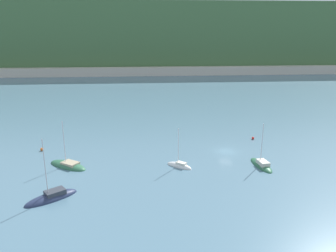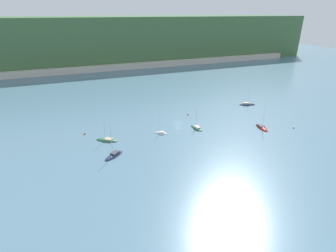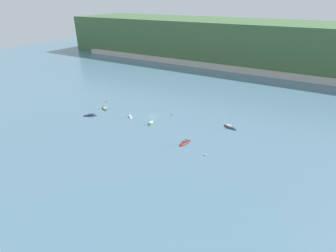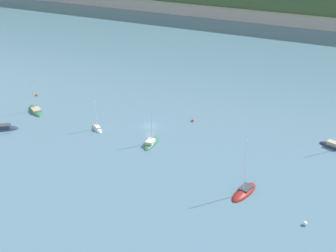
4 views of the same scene
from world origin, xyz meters
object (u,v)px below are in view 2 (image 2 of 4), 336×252
at_px(sailboat_1, 262,128).
at_px(sailboat_3, 196,128).
at_px(sailboat_5, 114,156).
at_px(mooring_buoy_0, 85,134).
at_px(sailboat_2, 107,140).
at_px(mooring_buoy_1, 294,127).
at_px(sailboat_4, 247,105).
at_px(sailboat_0, 161,133).
at_px(mooring_buoy_2, 188,114).

distance_m(sailboat_1, sailboat_3, 27.86).
bearing_deg(sailboat_5, mooring_buoy_0, -106.55).
height_order(sailboat_2, sailboat_3, sailboat_2).
bearing_deg(mooring_buoy_0, sailboat_2, -50.58).
bearing_deg(sailboat_1, sailboat_3, -100.90).
distance_m(sailboat_3, mooring_buoy_1, 41.55).
bearing_deg(sailboat_3, sailboat_1, -118.74).
distance_m(sailboat_2, sailboat_5, 12.68).
bearing_deg(sailboat_2, mooring_buoy_0, -16.05).
relative_size(sailboat_4, mooring_buoy_1, 13.45).
height_order(sailboat_0, sailboat_4, sailboat_4).
bearing_deg(sailboat_1, mooring_buoy_1, 78.51).
bearing_deg(mooring_buoy_0, sailboat_4, 3.61).
bearing_deg(sailboat_4, sailboat_0, -144.70).
relative_size(sailboat_0, sailboat_1, 0.66).
relative_size(sailboat_5, mooring_buoy_1, 13.74).
bearing_deg(sailboat_0, sailboat_2, 32.70).
relative_size(sailboat_1, sailboat_4, 1.19).
height_order(sailboat_2, sailboat_5, sailboat_5).
bearing_deg(mooring_buoy_1, sailboat_2, 166.84).
height_order(sailboat_3, sailboat_5, sailboat_5).
relative_size(sailboat_3, mooring_buoy_2, 14.20).
height_order(sailboat_1, sailboat_3, sailboat_1).
bearing_deg(mooring_buoy_1, sailboat_1, 158.50).
bearing_deg(sailboat_4, sailboat_3, -137.56).
bearing_deg(sailboat_4, sailboat_5, -141.62).
bearing_deg(mooring_buoy_0, mooring_buoy_1, -17.80).
xyz_separation_m(sailboat_3, mooring_buoy_1, (38.76, -14.96, 0.27)).
xyz_separation_m(sailboat_1, sailboat_5, (-63.04, 0.06, 0.02)).
relative_size(sailboat_4, sailboat_5, 0.98).
height_order(sailboat_4, mooring_buoy_0, sailboat_4).
bearing_deg(sailboat_4, mooring_buoy_1, -71.88).
distance_m(sailboat_5, mooring_buoy_1, 75.96).
bearing_deg(sailboat_1, sailboat_2, -91.39).
bearing_deg(sailboat_4, sailboat_2, -150.51).
xyz_separation_m(sailboat_2, sailboat_5, (0.16, -12.68, 0.04)).
bearing_deg(sailboat_1, mooring_buoy_0, -97.10).
height_order(sailboat_0, sailboat_1, sailboat_1).
xyz_separation_m(sailboat_4, mooring_buoy_2, (-35.55, -1.29, 0.20)).
bearing_deg(sailboat_2, sailboat_0, -150.59).
bearing_deg(sailboat_5, sailboat_1, 144.17).
xyz_separation_m(sailboat_4, mooring_buoy_0, (-83.78, -5.28, 0.24)).
bearing_deg(sailboat_2, mooring_buoy_1, -158.63).
distance_m(sailboat_5, mooring_buoy_2, 48.10).
bearing_deg(sailboat_0, mooring_buoy_2, -104.72).
xyz_separation_m(sailboat_0, sailboat_1, (41.82, -10.83, -0.01)).
bearing_deg(mooring_buoy_2, sailboat_0, -142.53).
bearing_deg(mooring_buoy_1, mooring_buoy_0, 162.20).
height_order(sailboat_5, mooring_buoy_1, sailboat_5).
xyz_separation_m(sailboat_0, mooring_buoy_0, (-28.78, 10.91, 0.26)).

